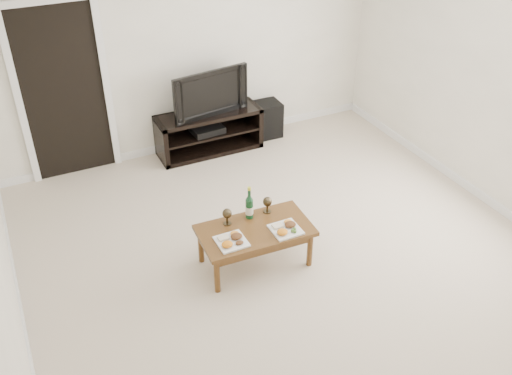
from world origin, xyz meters
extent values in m
plane|color=beige|center=(0.00, 0.00, 0.00)|extent=(5.50, 5.50, 0.00)
cube|color=white|center=(0.00, 2.77, 1.30)|extent=(5.00, 0.04, 2.60)
cube|color=black|center=(-1.55, 2.73, 1.02)|extent=(0.90, 0.02, 2.05)
cube|color=black|center=(0.11, 2.50, 0.28)|extent=(1.35, 0.45, 0.55)
imported|color=black|center=(0.11, 2.50, 0.84)|extent=(1.03, 0.28, 0.59)
cube|color=black|center=(0.08, 2.48, 0.33)|extent=(0.42, 0.32, 0.08)
cube|color=black|center=(0.99, 2.56, 0.24)|extent=(0.33, 0.33, 0.48)
cube|color=brown|center=(-0.33, 0.21, 0.21)|extent=(1.10, 0.64, 0.42)
cube|color=white|center=(-0.62, 0.12, 0.45)|extent=(0.27, 0.27, 0.07)
cube|color=white|center=(-0.08, 0.07, 0.45)|extent=(0.27, 0.27, 0.07)
cylinder|color=#103A1D|center=(-0.30, 0.40, 0.59)|extent=(0.07, 0.07, 0.35)
camera|label=1|loc=(-2.19, -3.66, 3.71)|focal=40.00mm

